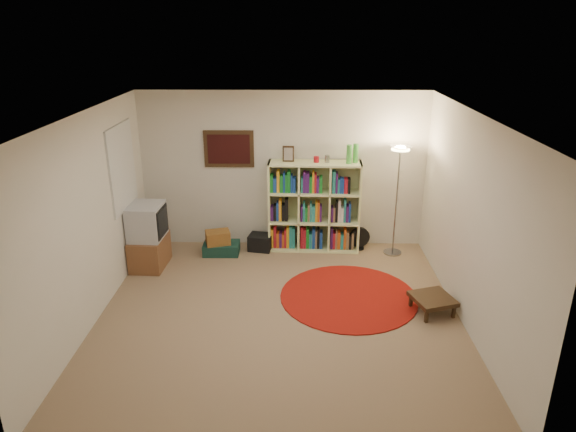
# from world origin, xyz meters

# --- Properties ---
(room) EXTENTS (4.54, 4.54, 2.54)m
(room) POSITION_xyz_m (-0.05, 0.05, 1.26)
(room) COLOR #84694D
(room) RESTS_ON ground
(bookshelf) EXTENTS (1.45, 0.46, 1.73)m
(bookshelf) POSITION_xyz_m (0.47, 2.06, 0.70)
(bookshelf) COLOR #EAF3A2
(bookshelf) RESTS_ON ground
(floor_lamp) EXTENTS (0.40, 0.40, 1.75)m
(floor_lamp) POSITION_xyz_m (1.75, 1.86, 1.45)
(floor_lamp) COLOR gray
(floor_lamp) RESTS_ON ground
(floor_fan) EXTENTS (0.34, 0.20, 0.38)m
(floor_fan) POSITION_xyz_m (1.23, 2.01, 0.19)
(floor_fan) COLOR black
(floor_fan) RESTS_ON ground
(tv_stand) EXTENTS (0.51, 0.69, 0.98)m
(tv_stand) POSITION_xyz_m (-1.98, 1.35, 0.47)
(tv_stand) COLOR brown
(tv_stand) RESTS_ON ground
(suitcase) EXTENTS (0.56, 0.37, 0.18)m
(suitcase) POSITION_xyz_m (-0.98, 1.81, 0.09)
(suitcase) COLOR #12322A
(suitcase) RESTS_ON ground
(wicker_basket) EXTENTS (0.43, 0.35, 0.21)m
(wicker_basket) POSITION_xyz_m (-1.02, 1.78, 0.29)
(wicker_basket) COLOR brown
(wicker_basket) RESTS_ON suitcase
(duffel_bag) EXTENTS (0.42, 0.37, 0.25)m
(duffel_bag) POSITION_xyz_m (-0.36, 1.98, 0.13)
(duffel_bag) COLOR black
(duffel_bag) RESTS_ON ground
(paper_towel) EXTENTS (0.14, 0.14, 0.24)m
(paper_towel) POSITION_xyz_m (0.03, 2.16, 0.12)
(paper_towel) COLOR silver
(paper_towel) RESTS_ON ground
(red_rug) EXTENTS (1.83, 1.83, 0.02)m
(red_rug) POSITION_xyz_m (0.92, 0.45, 0.01)
(red_rug) COLOR maroon
(red_rug) RESTS_ON ground
(side_table) EXTENTS (0.60, 0.60, 0.22)m
(side_table) POSITION_xyz_m (1.93, 0.08, 0.18)
(side_table) COLOR black
(side_table) RESTS_ON ground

